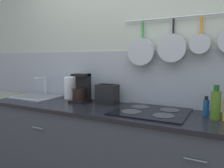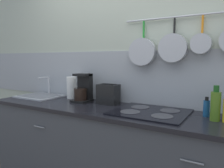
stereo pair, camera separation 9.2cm
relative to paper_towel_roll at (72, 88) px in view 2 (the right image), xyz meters
The scene contains 10 objects.
wall_back 0.78m from the paper_towel_roll, ahead, with size 7.20×0.15×2.60m.
cabinet_base 0.96m from the paper_towel_roll, 16.44° to the right, with size 2.76×0.58×0.87m.
countertop 0.77m from the paper_towel_roll, 16.44° to the right, with size 2.80×0.61×0.03m.
sink_basin 0.42m from the paper_towel_roll, 163.18° to the right, with size 0.48×0.39×0.23m.
paper_towel_roll is the anchor object (origin of this frame).
coffee_maker 0.25m from the paper_towel_roll, 21.68° to the right, with size 0.17×0.18×0.29m.
toaster 0.52m from the paper_towel_roll, ahead, with size 0.22×0.14×0.20m.
cooktop 1.04m from the paper_towel_roll, 10.32° to the right, with size 0.60×0.52×0.01m.
bottle_sesame_oil 1.43m from the paper_towel_roll, ahead, with size 0.05×0.05×0.15m.
bottle_cooking_wine 1.51m from the paper_towel_roll, ahead, with size 0.07×0.07×0.26m.
Camera 2 is at (0.93, -1.66, 1.35)m, focal length 35.00 mm.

